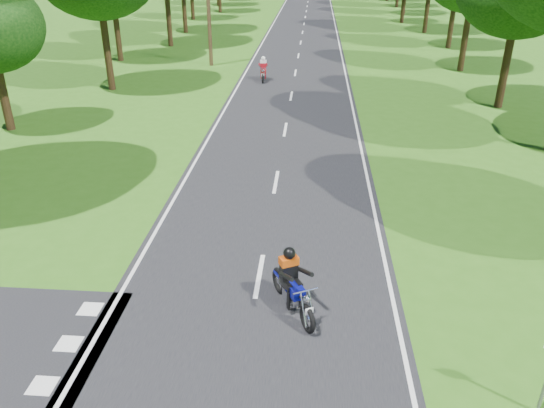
{
  "coord_description": "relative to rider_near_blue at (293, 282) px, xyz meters",
  "views": [
    {
      "loc": [
        1.22,
        -9.36,
        7.68
      ],
      "look_at": [
        0.17,
        4.0,
        1.1
      ],
      "focal_mm": 35.0,
      "sensor_mm": 36.0,
      "label": 1
    }
  ],
  "objects": [
    {
      "name": "main_road",
      "position": [
        -0.91,
        49.36,
        -0.8
      ],
      "size": [
        7.0,
        140.0,
        0.02
      ],
      "primitive_type": "cube",
      "color": "black",
      "rests_on": "ground"
    },
    {
      "name": "ground",
      "position": [
        -0.91,
        -0.64,
        -0.81
      ],
      "size": [
        160.0,
        160.0,
        0.0
      ],
      "primitive_type": "plane",
      "color": "#2E5F15",
      "rests_on": "ground"
    },
    {
      "name": "road_markings",
      "position": [
        -1.05,
        47.49,
        -0.78
      ],
      "size": [
        7.4,
        140.0,
        0.01
      ],
      "color": "silver",
      "rests_on": "main_road"
    },
    {
      "name": "rider_far_red",
      "position": [
        -2.82,
        22.95,
        -0.05
      ],
      "size": [
        0.68,
        1.79,
        1.47
      ],
      "primitive_type": null,
      "rotation": [
        0.0,
        0.0,
        0.05
      ],
      "color": "#B7160E",
      "rests_on": "main_road"
    },
    {
      "name": "telegraph_pole",
      "position": [
        -6.91,
        27.36,
        3.26
      ],
      "size": [
        1.2,
        0.26,
        8.0
      ],
      "color": "#382616",
      "rests_on": "ground"
    },
    {
      "name": "rider_near_blue",
      "position": [
        0.0,
        0.0,
        0.0
      ],
      "size": [
        1.42,
        1.97,
        1.58
      ],
      "primitive_type": null,
      "rotation": [
        0.0,
        0.0,
        0.47
      ],
      "color": "navy",
      "rests_on": "main_road"
    }
  ]
}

